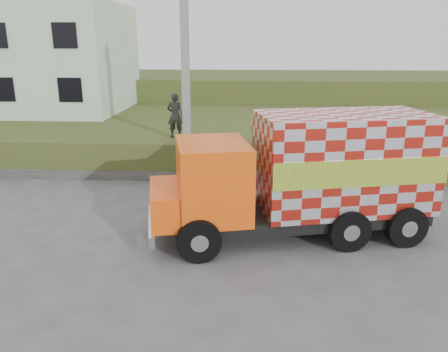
# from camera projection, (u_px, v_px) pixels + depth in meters

# --- Properties ---
(ground) EXTENTS (120.00, 120.00, 0.00)m
(ground) POSITION_uv_depth(u_px,v_px,m) (199.00, 221.00, 13.73)
(ground) COLOR #474749
(ground) RESTS_ON ground
(embankment) EXTENTS (40.00, 12.00, 1.50)m
(embankment) POSITION_uv_depth(u_px,v_px,m) (221.00, 134.00, 23.05)
(embankment) COLOR #32531B
(embankment) RESTS_ON ground
(embankment_far) EXTENTS (40.00, 12.00, 3.00)m
(embankment_far) POSITION_uv_depth(u_px,v_px,m) (232.00, 94.00, 34.28)
(embankment_far) COLOR #32531B
(embankment_far) RESTS_ON ground
(retaining_strip) EXTENTS (16.00, 0.50, 0.40)m
(retaining_strip) POSITION_uv_depth(u_px,v_px,m) (162.00, 175.00, 17.80)
(retaining_strip) COLOR #595651
(retaining_strip) RESTS_ON ground
(building) EXTENTS (10.00, 8.00, 6.00)m
(building) POSITION_uv_depth(u_px,v_px,m) (37.00, 58.00, 25.47)
(building) COLOR silver
(building) RESTS_ON embankment
(utility_pole) EXTENTS (1.20, 0.30, 8.00)m
(utility_pole) POSITION_uv_depth(u_px,v_px,m) (186.00, 77.00, 16.99)
(utility_pole) COLOR gray
(utility_pole) RESTS_ON ground
(cargo_truck) EXTENTS (8.21, 4.15, 3.51)m
(cargo_truck) POSITION_uv_depth(u_px,v_px,m) (306.00, 175.00, 12.28)
(cargo_truck) COLOR black
(cargo_truck) RESTS_ON ground
(cow) EXTENTS (0.75, 1.53, 1.27)m
(cow) POSITION_uv_depth(u_px,v_px,m) (179.00, 215.00, 12.52)
(cow) COLOR black
(cow) RESTS_ON ground
(pedestrian) EXTENTS (0.70, 0.47, 1.88)m
(pedestrian) POSITION_uv_depth(u_px,v_px,m) (175.00, 115.00, 18.30)
(pedestrian) COLOR #2C2927
(pedestrian) RESTS_ON embankment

